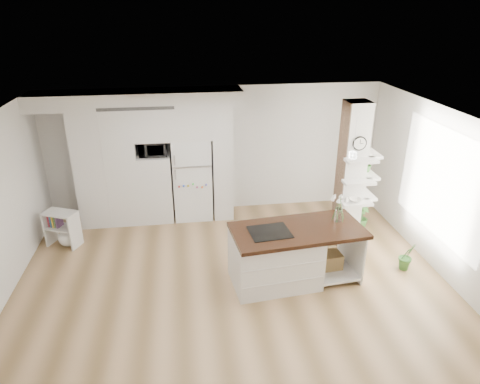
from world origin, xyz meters
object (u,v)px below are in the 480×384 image
object	(u,v)px
kitchen_island	(282,255)
bookshelf	(64,231)
refrigerator	(192,178)
floor_plant_a	(407,256)

from	to	relation	value
kitchen_island	bookshelf	size ratio (longest dim) A/B	3.15
refrigerator	floor_plant_a	bearing A→B (deg)	-35.95
bookshelf	floor_plant_a	world-z (taller)	bookshelf
refrigerator	kitchen_island	size ratio (longest dim) A/B	0.80
kitchen_island	floor_plant_a	size ratio (longest dim) A/B	4.31
refrigerator	kitchen_island	xyz separation A→B (m)	(1.33, -2.60, -0.39)
kitchen_island	floor_plant_a	bearing A→B (deg)	-4.85
kitchen_island	bookshelf	distance (m)	4.14
refrigerator	floor_plant_a	distance (m)	4.40
kitchen_island	floor_plant_a	distance (m)	2.21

